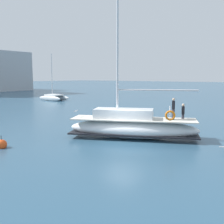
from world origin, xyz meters
The scene contains 4 objects.
ground_plane centered at (0.00, 0.00, 0.00)m, with size 400.00×400.00×0.00m, color #2D516B.
main_sailboat centered at (1.72, 0.30, 0.91)m, with size 6.56×9.62×12.67m.
moored_sloop_far centered at (18.44, 29.56, 0.66)m, with size 3.05×5.89×8.77m.
mooring_buoy centered at (-5.79, 5.35, 0.21)m, with size 0.68×0.68×0.94m.
Camera 1 is at (-14.51, -10.64, 4.59)m, focal length 42.82 mm.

